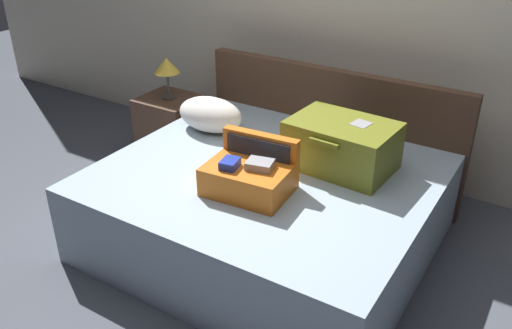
% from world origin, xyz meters
% --- Properties ---
extents(ground_plane, '(12.00, 12.00, 0.00)m').
position_xyz_m(ground_plane, '(0.00, 0.00, 0.00)').
color(ground_plane, '#4C515B').
extents(bed, '(1.85, 1.62, 0.49)m').
position_xyz_m(bed, '(0.00, 0.40, 0.25)').
color(bed, '#99ADBC').
rests_on(bed, ground).
extents(headboard, '(1.88, 0.08, 0.87)m').
position_xyz_m(headboard, '(0.00, 1.25, 0.43)').
color(headboard, '#4C3323').
rests_on(headboard, ground).
extents(hard_case_large, '(0.61, 0.46, 0.28)m').
position_xyz_m(hard_case_large, '(0.33, 0.68, 0.64)').
color(hard_case_large, olive).
rests_on(hard_case_large, bed).
extents(hard_case_medium, '(0.47, 0.38, 0.28)m').
position_xyz_m(hard_case_medium, '(0.03, 0.16, 0.59)').
color(hard_case_medium, '#D16619').
rests_on(hard_case_medium, bed).
extents(pillow_near_headboard, '(0.48, 0.32, 0.22)m').
position_xyz_m(pillow_near_headboard, '(-0.63, 0.71, 0.60)').
color(pillow_near_headboard, white).
rests_on(pillow_near_headboard, bed).
extents(nightstand, '(0.44, 0.40, 0.52)m').
position_xyz_m(nightstand, '(-1.20, 0.96, 0.26)').
color(nightstand, '#4C3323').
rests_on(nightstand, ground).
extents(table_lamp, '(0.19, 0.19, 0.31)m').
position_xyz_m(table_lamp, '(-1.20, 0.96, 0.76)').
color(table_lamp, '#3F3833').
rests_on(table_lamp, nightstand).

